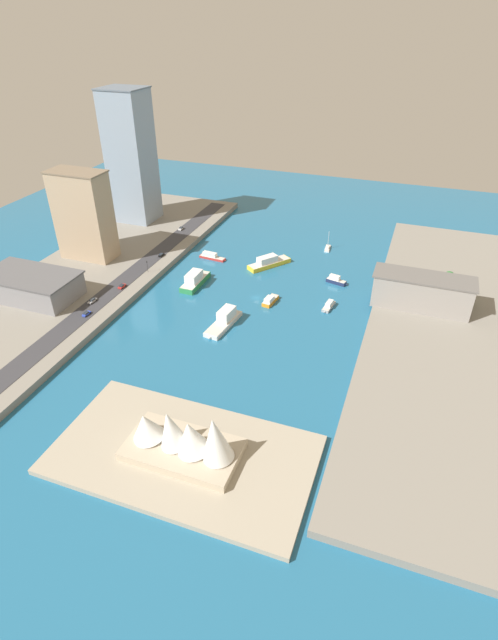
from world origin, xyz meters
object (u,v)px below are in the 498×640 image
Objects in this scene: sailboat_small_white at (328,248)px; ferry_white_commuter at (224,320)px; ferry_yellow_fast at (269,262)px; patrol_launch_navy at (336,280)px; sedan_silver at (92,301)px; apartment_midrise_tan at (84,215)px; van_white at (181,228)px; yacht_sleek_gray at (329,306)px; pickup_red at (122,286)px; tower_tall_glass at (131,157)px; suv_black at (161,255)px; water_taxi_orange at (270,300)px; traffic_light_waterfront at (147,265)px; hatchback_blue at (86,314)px; opera_landmark at (184,438)px; tugboat_red at (211,256)px; carpark_squat_concrete at (422,292)px; warehouse_low_gray at (31,285)px; ferry_green_doubledeck at (195,280)px.

ferry_white_commuter is at bearing 74.63° from sailboat_small_white.
ferry_yellow_fast is (-0.51, -64.65, -0.26)m from ferry_white_commuter.
sedan_silver is (106.41, 65.59, 2.46)m from patrol_launch_navy.
apartment_midrise_tan reaches higher than van_white.
pickup_red is (102.55, 21.93, 2.92)m from yacht_sleek_gray.
apartment_midrise_tan is at bearing 94.87° from tower_tall_glass.
ferry_yellow_fast reaches higher than patrol_launch_navy.
suv_black reaches higher than yacht_sleek_gray.
traffic_light_waterfront is at bearing -2.46° from water_taxi_orange.
suv_black is at bearing -91.58° from hatchback_blue.
patrol_launch_navy is 111.71m from van_white.
opera_landmark reaches higher than hatchback_blue.
tugboat_red is 3.24× the size of sedan_silver.
pickup_red is 0.13× the size of opera_landmark.
opera_landmark reaches higher than pickup_red.
sedan_silver is 0.80× the size of traffic_light_waterfront.
carpark_squat_concrete reaches higher than warehouse_low_gray.
ferry_green_doubledeck reaches higher than water_taxi_orange.
patrol_launch_navy is at bearing -19.61° from carpark_squat_concrete.
water_taxi_orange is at bearing -160.47° from warehouse_low_gray.
apartment_midrise_tan is at bearing -20.11° from ferry_white_commuter.
apartment_midrise_tan reaches higher than yacht_sleek_gray.
water_taxi_orange is 28.84m from yacht_sleek_gray.
ferry_yellow_fast reaches higher than suv_black.
sedan_silver is at bearing 31.65° from patrol_launch_navy.
tugboat_red is 149.23m from opera_landmark.
ferry_green_doubledeck is (69.87, 26.99, 1.14)m from patrol_launch_navy.
tugboat_red is at bearing -9.70° from carpark_squat_concrete.
pickup_red is 20.56m from traffic_light_waterfront.
pickup_red is at bearing -92.20° from hatchback_blue.
hatchback_blue is at bearing 36.89° from patrol_launch_navy.
tugboat_red is at bearing 141.10° from van_white.
apartment_midrise_tan reaches higher than suv_black.
suv_black is at bearing 14.43° from ferry_yellow_fast.
sailboat_small_white is 0.97× the size of yacht_sleek_gray.
patrol_launch_navy is 2.65× the size of van_white.
patrol_launch_navy is at bearing -148.35° from sedan_silver.
ferry_green_doubledeck is 72.88m from apartment_midrise_tan.
opera_landmark is (-17.74, 142.13, 6.49)m from ferry_yellow_fast.
carpark_squat_concrete is at bearing 163.59° from tower_tall_glass.
carpark_squat_concrete is at bearing 170.30° from tugboat_red.
pickup_red is 0.74× the size of traffic_light_waterfront.
apartment_midrise_tan is 181.86m from carpark_squat_concrete.
tower_tall_glass is at bearing -55.22° from opera_landmark.
ferry_yellow_fast is 116.00m from tower_tall_glass.
tower_tall_glass is 75.70m from suv_black.
ferry_yellow_fast is 2.10× the size of yacht_sleek_gray.
apartment_midrise_tan is 65.59m from van_white.
water_taxi_orange is 70.89m from traffic_light_waterfront.
tower_tall_glass is 15.54× the size of sedan_silver.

